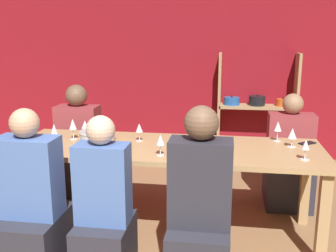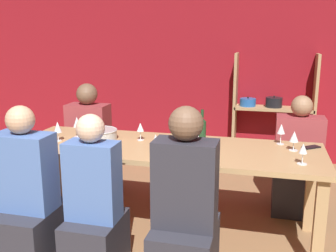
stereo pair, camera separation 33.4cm
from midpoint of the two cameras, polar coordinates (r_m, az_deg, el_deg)
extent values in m
cube|color=maroon|center=(5.54, -0.02, 9.62)|extent=(8.80, 0.06, 2.70)
cube|color=tan|center=(5.36, 5.66, 2.75)|extent=(0.04, 0.30, 1.46)
cube|color=tan|center=(5.41, 16.32, 2.36)|extent=(0.04, 0.30, 1.46)
cube|color=tan|center=(5.53, 10.69, -4.69)|extent=(1.00, 0.30, 0.04)
cylinder|color=#338447|center=(5.51, 10.73, -3.78)|extent=(0.24, 0.24, 0.15)
sphere|color=black|center=(5.48, 10.77, -2.92)|extent=(0.02, 0.02, 0.02)
cylinder|color=#E0561E|center=(5.54, 14.18, -4.13)|extent=(0.22, 0.22, 0.10)
sphere|color=black|center=(5.52, 14.22, -3.53)|extent=(0.02, 0.02, 0.02)
cube|color=tan|center=(5.36, 11.02, 2.75)|extent=(1.00, 0.30, 0.04)
cylinder|color=#235BAD|center=(5.34, 7.47, 3.61)|extent=(0.21, 0.21, 0.10)
sphere|color=black|center=(5.33, 7.49, 4.27)|extent=(0.02, 0.02, 0.02)
cylinder|color=black|center=(5.34, 11.06, 3.62)|extent=(0.21, 0.21, 0.13)
sphere|color=black|center=(5.33, 11.10, 4.42)|extent=(0.02, 0.02, 0.02)
cylinder|color=#E0561E|center=(5.37, 14.61, 3.31)|extent=(0.17, 0.17, 0.10)
sphere|color=black|center=(5.36, 14.65, 3.94)|extent=(0.02, 0.02, 0.02)
cube|color=tan|center=(3.29, -3.18, -3.31)|extent=(2.58, 0.86, 0.04)
cube|color=tan|center=(3.56, -24.08, -9.80)|extent=(0.08, 0.08, 0.74)
cube|color=tan|center=(3.09, 18.67, -12.91)|extent=(0.08, 0.08, 0.74)
cube|color=tan|center=(4.13, -18.87, -6.24)|extent=(0.08, 0.08, 0.74)
cube|color=tan|center=(3.72, 16.87, -8.22)|extent=(0.08, 0.08, 0.74)
cylinder|color=#B7BABC|center=(3.51, -12.94, -1.49)|extent=(0.31, 0.31, 0.09)
torus|color=#B7BABC|center=(3.50, -12.97, -0.85)|extent=(0.32, 0.32, 0.01)
cylinder|color=#19381E|center=(3.39, 2.06, -0.79)|extent=(0.07, 0.07, 0.19)
cone|color=#19381E|center=(3.36, 2.08, 1.04)|extent=(0.07, 0.07, 0.03)
cylinder|color=#19381E|center=(3.35, 2.08, 1.89)|extent=(0.03, 0.03, 0.07)
cylinder|color=white|center=(3.64, -16.13, -1.86)|extent=(0.07, 0.07, 0.00)
cylinder|color=white|center=(3.62, -16.17, -1.16)|extent=(0.01, 0.01, 0.09)
cone|color=white|center=(3.60, -16.26, 0.24)|extent=(0.07, 0.07, 0.09)
cylinder|color=white|center=(3.53, -18.71, -2.47)|extent=(0.06, 0.06, 0.00)
cylinder|color=white|center=(3.52, -18.75, -1.87)|extent=(0.01, 0.01, 0.07)
cone|color=white|center=(3.50, -18.85, -0.53)|extent=(0.07, 0.07, 0.10)
cylinder|color=maroon|center=(3.51, -18.82, -0.92)|extent=(0.04, 0.04, 0.04)
cylinder|color=white|center=(3.04, -4.26, -4.28)|extent=(0.06, 0.06, 0.00)
cylinder|color=white|center=(3.03, -4.28, -3.51)|extent=(0.01, 0.01, 0.08)
cone|color=white|center=(3.01, -4.30, -2.04)|extent=(0.07, 0.07, 0.08)
cylinder|color=maroon|center=(3.01, -4.29, -2.41)|extent=(0.04, 0.04, 0.03)
cylinder|color=white|center=(3.75, -14.41, -1.31)|extent=(0.07, 0.07, 0.00)
cylinder|color=white|center=(3.74, -14.44, -0.81)|extent=(0.01, 0.01, 0.06)
cone|color=white|center=(3.72, -14.50, 0.19)|extent=(0.07, 0.07, 0.07)
cylinder|color=maroon|center=(3.73, -14.48, -0.07)|extent=(0.04, 0.04, 0.03)
cylinder|color=white|center=(3.13, -14.00, -4.11)|extent=(0.07, 0.07, 0.00)
cylinder|color=white|center=(3.12, -14.04, -3.41)|extent=(0.01, 0.01, 0.08)
cone|color=white|center=(3.10, -14.11, -2.06)|extent=(0.08, 0.08, 0.08)
cylinder|color=beige|center=(3.11, -14.09, -2.40)|extent=(0.04, 0.04, 0.03)
cylinder|color=white|center=(3.37, 14.80, -2.95)|extent=(0.07, 0.07, 0.00)
cylinder|color=white|center=(3.36, 14.84, -2.35)|extent=(0.01, 0.01, 0.07)
cone|color=white|center=(3.34, 14.92, -1.06)|extent=(0.07, 0.07, 0.09)
cylinder|color=maroon|center=(3.35, 14.89, -1.42)|extent=(0.04, 0.04, 0.03)
cylinder|color=white|center=(3.05, 16.29, -4.74)|extent=(0.07, 0.07, 0.00)
cylinder|color=white|center=(3.04, 16.33, -4.00)|extent=(0.01, 0.01, 0.08)
cone|color=white|center=(3.02, 16.43, -2.64)|extent=(0.06, 0.06, 0.07)
cylinder|color=maroon|center=(3.02, 16.40, -2.96)|extent=(0.03, 0.03, 0.03)
cylinder|color=white|center=(3.46, -6.93, -2.17)|extent=(0.06, 0.06, 0.00)
cylinder|color=white|center=(3.45, -6.95, -1.51)|extent=(0.01, 0.01, 0.08)
cone|color=white|center=(3.43, -6.98, -0.27)|extent=(0.06, 0.06, 0.07)
cylinder|color=white|center=(3.12, 1.76, -3.78)|extent=(0.06, 0.06, 0.00)
cylinder|color=white|center=(3.11, 1.76, -3.13)|extent=(0.01, 0.01, 0.07)
cone|color=white|center=(3.09, 1.77, -1.82)|extent=(0.07, 0.07, 0.08)
cylinder|color=beige|center=(3.10, 1.77, -2.17)|extent=(0.04, 0.04, 0.03)
cylinder|color=white|center=(3.52, 12.96, -2.15)|extent=(0.06, 0.06, 0.00)
cylinder|color=white|center=(3.51, 12.99, -1.42)|extent=(0.01, 0.01, 0.09)
cone|color=white|center=(3.49, 13.07, -0.05)|extent=(0.07, 0.07, 0.08)
cylinder|color=maroon|center=(3.49, 13.05, -0.38)|extent=(0.04, 0.04, 0.03)
cube|color=black|center=(3.50, 17.01, -2.44)|extent=(0.16, 0.15, 0.01)
cube|color=#2D2D38|center=(2.50, 0.87, -8.34)|extent=(0.40, 0.22, 0.56)
sphere|color=brown|center=(2.38, 0.90, 0.41)|extent=(0.22, 0.22, 0.22)
cube|color=#2D2D38|center=(4.16, 14.72, -8.15)|extent=(0.44, 0.56, 0.42)
cube|color=#99383D|center=(4.02, 15.10, -1.92)|extent=(0.44, 0.24, 0.52)
sphere|color=#9E7556|center=(3.94, 15.41, 3.11)|extent=(0.20, 0.20, 0.20)
cube|color=#2D2D38|center=(2.95, -12.46, -17.17)|extent=(0.36, 0.45, 0.43)
cube|color=#4C70B7|center=(2.74, -12.97, -8.23)|extent=(0.36, 0.20, 0.55)
sphere|color=beige|center=(2.63, -13.38, -0.62)|extent=(0.19, 0.19, 0.19)
cube|color=#2D2D38|center=(4.51, -14.69, -6.52)|extent=(0.45, 0.56, 0.41)
cube|color=#99383D|center=(4.38, -15.05, -0.65)|extent=(0.45, 0.25, 0.54)
sphere|color=brown|center=(4.31, -15.35, 4.30)|extent=(0.23, 0.23, 0.23)
cube|color=#2D2D38|center=(3.15, -21.81, -15.58)|extent=(0.42, 0.53, 0.45)
cube|color=#4C70B7|center=(2.95, -22.65, -6.90)|extent=(0.42, 0.23, 0.56)
sphere|color=tan|center=(2.85, -23.32, 0.36)|extent=(0.20, 0.20, 0.20)
camera|label=1|loc=(0.17, -92.86, -0.67)|focal=42.00mm
camera|label=2|loc=(0.17, 87.14, 0.67)|focal=42.00mm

